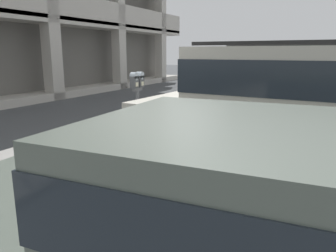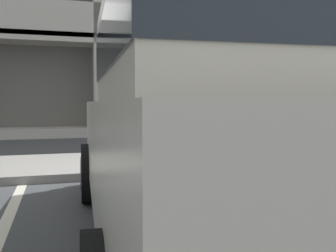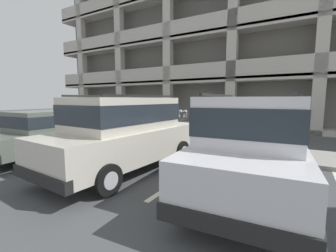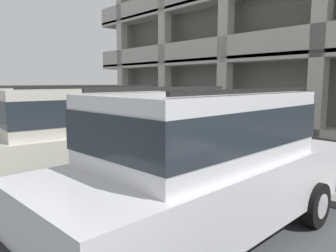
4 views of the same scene
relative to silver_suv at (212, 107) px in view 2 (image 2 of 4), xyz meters
name	(u,v)px [view 2 (image 2 of 4)]	position (x,y,z in m)	size (l,w,h in m)	color
ground_plane	(144,184)	(0.01, 2.47, -1.14)	(80.00, 80.00, 0.10)	#444749
sidewalk	(128,163)	(0.01, 3.77, -1.03)	(40.00, 2.20, 0.12)	gray
parking_stall_lines	(304,196)	(1.65, 1.07, -1.08)	(13.29, 4.80, 0.01)	silver
silver_suv	(212,107)	(0.00, 0.00, 0.00)	(2.20, 4.88, 2.03)	beige
parking_meter_near	(158,99)	(0.31, 2.82, 0.09)	(0.35, 0.12, 1.42)	#595B60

